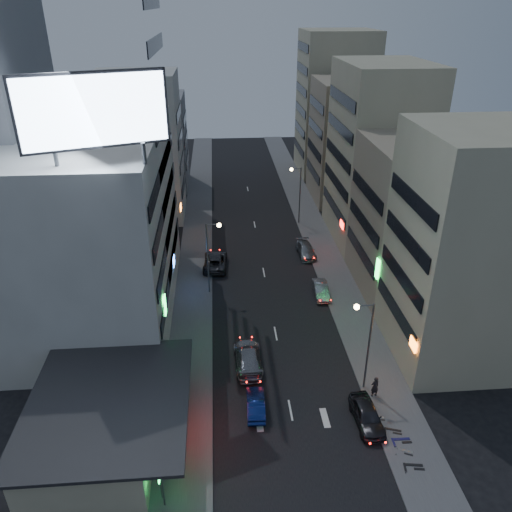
{
  "coord_description": "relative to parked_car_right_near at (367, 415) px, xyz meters",
  "views": [
    {
      "loc": [
        -4.95,
        -24.52,
        28.19
      ],
      "look_at": [
        -1.38,
        20.2,
        5.18
      ],
      "focal_mm": 35.0,
      "sensor_mm": 36.0,
      "label": 1
    }
  ],
  "objects": [
    {
      "name": "shophouse_near",
      "position": [
        9.54,
        8.21,
        9.22
      ],
      "size": [
        10.0,
        11.0,
        20.0
      ],
      "primitive_type": "cube",
      "color": "#AFA889",
      "rests_on": "ground"
    },
    {
      "name": "parked_car_left",
      "position": [
        -11.06,
        25.53,
        0.02
      ],
      "size": [
        2.99,
        5.92,
        1.6
      ],
      "primitive_type": "imported",
      "rotation": [
        0.0,
        0.0,
        3.08
      ],
      "color": "#2B2C31",
      "rests_on": "ground"
    },
    {
      "name": "shophouse_far",
      "position": [
        9.54,
        32.71,
        10.22
      ],
      "size": [
        10.0,
        14.0,
        22.0
      ],
      "primitive_type": "cube",
      "color": "#AFA889",
      "rests_on": "ground"
    },
    {
      "name": "scooter_silver_b",
      "position": [
        1.5,
        0.35,
        -0.16
      ],
      "size": [
        0.87,
        1.71,
        1.0
      ],
      "primitive_type": null,
      "rotation": [
        0.0,
        0.0,
        1.36
      ],
      "color": "#AFB3B7",
      "rests_on": "sidewalk_right"
    },
    {
      "name": "parked_car_right_mid",
      "position": [
        0.14,
        18.21,
        -0.1
      ],
      "size": [
        1.58,
        4.17,
        1.36
      ],
      "primitive_type": "imported",
      "rotation": [
        0.0,
        0.0,
        -0.03
      ],
      "color": "#9EA1A6",
      "rests_on": "ground"
    },
    {
      "name": "billboard",
      "position": [
        -18.45,
        7.68,
        20.88
      ],
      "size": [
        9.52,
        3.75,
        6.2
      ],
      "rotation": [
        0.0,
        0.0,
        0.35
      ],
      "color": "#595B60",
      "rests_on": "white_building"
    },
    {
      "name": "scooter_black_b",
      "position": [
        2.37,
        -1.06,
        -0.1
      ],
      "size": [
        1.16,
        1.92,
        1.12
      ],
      "primitive_type": null,
      "rotation": [
        0.0,
        0.0,
        1.24
      ],
      "color": "black",
      "rests_on": "sidewalk_right"
    },
    {
      "name": "far_right_a",
      "position": [
        10.04,
        47.71,
        8.22
      ],
      "size": [
        11.0,
        12.0,
        18.0
      ],
      "primitive_type": "cube",
      "color": "gray",
      "rests_on": "ground"
    },
    {
      "name": "parked_car_right_near",
      "position": [
        0.0,
        0.0,
        0.0
      ],
      "size": [
        2.03,
        4.63,
        1.55
      ],
      "primitive_type": "imported",
      "rotation": [
        0.0,
        0.0,
        0.04
      ],
      "color": "#2A2A2F",
      "rests_on": "ground"
    },
    {
      "name": "street_lamp_right_near",
      "position": [
        0.44,
        3.71,
        4.59
      ],
      "size": [
        1.6,
        0.44,
        8.02
      ],
      "color": "#595B60",
      "rests_on": "sidewalk_right"
    },
    {
      "name": "far_left_a",
      "position": [
        -20.96,
        42.71,
        9.22
      ],
      "size": [
        11.0,
        10.0,
        20.0
      ],
      "primitive_type": "cube",
      "color": "beige",
      "rests_on": "ground"
    },
    {
      "name": "shophouse_mid",
      "position": [
        10.04,
        19.71,
        7.22
      ],
      "size": [
        11.0,
        12.0,
        16.0
      ],
      "primitive_type": "cube",
      "color": "gray",
      "rests_on": "ground"
    },
    {
      "name": "scooter_silver_a",
      "position": [
        2.51,
        -3.01,
        -0.15
      ],
      "size": [
        1.17,
        1.74,
        1.01
      ],
      "primitive_type": null,
      "rotation": [
        0.0,
        0.0,
        1.16
      ],
      "color": "#B5B7BD",
      "rests_on": "sidewalk_right"
    },
    {
      "name": "scooter_black_a",
      "position": [
        2.79,
        -4.1,
        -0.05
      ],
      "size": [
        0.94,
        2.05,
        1.21
      ],
      "primitive_type": null,
      "rotation": [
        0.0,
        0.0,
        1.42
      ],
      "color": "black",
      "rests_on": "sidewalk_right"
    },
    {
      "name": "street_lamp_right_far",
      "position": [
        0.44,
        37.71,
        4.59
      ],
      "size": [
        1.6,
        0.44,
        8.02
      ],
      "color": "#595B60",
      "rests_on": "sidewalk_right"
    },
    {
      "name": "parked_car_right_far",
      "position": [
        0.14,
        27.68,
        -0.08
      ],
      "size": [
        2.17,
        4.9,
        1.4
      ],
      "primitive_type": "imported",
      "rotation": [
        0.0,
        0.0,
        0.04
      ],
      "color": "gray",
      "rests_on": "ground"
    },
    {
      "name": "street_lamp_left",
      "position": [
        -11.37,
        19.71,
        4.59
      ],
      "size": [
        1.6,
        0.44,
        8.02
      ],
      "color": "#595B60",
      "rests_on": "sidewalk_left"
    },
    {
      "name": "ground",
      "position": [
        -5.46,
        -2.29,
        -0.78
      ],
      "size": [
        180.0,
        180.0,
        0.0
      ],
      "primitive_type": "plane",
      "color": "black",
      "rests_on": "ground"
    },
    {
      "name": "road_car_blue",
      "position": [
        -8.14,
        1.92,
        -0.13
      ],
      "size": [
        1.5,
        3.96,
        1.29
      ],
      "primitive_type": "imported",
      "rotation": [
        0.0,
        0.0,
        3.11
      ],
      "color": "navy",
      "rests_on": "ground"
    },
    {
      "name": "road_car_silver",
      "position": [
        -8.38,
        7.31,
        0.05
      ],
      "size": [
        2.41,
        5.71,
        1.65
      ],
      "primitive_type": "imported",
      "rotation": [
        0.0,
        0.0,
        3.16
      ],
      "color": "gray",
      "rests_on": "ground"
    },
    {
      "name": "person",
      "position": [
        1.36,
        2.64,
        0.27
      ],
      "size": [
        0.76,
        0.59,
        1.85
      ],
      "primitive_type": "imported",
      "rotation": [
        0.0,
        0.0,
        3.37
      ],
      "color": "black",
      "rests_on": "sidewalk_right"
    },
    {
      "name": "scooter_blue",
      "position": [
        2.71,
        -1.76,
        -0.04
      ],
      "size": [
        0.7,
        2.02,
        1.23
      ],
      "primitive_type": null,
      "rotation": [
        0.0,
        0.0,
        1.55
      ],
      "color": "navy",
      "rests_on": "sidewalk_right"
    },
    {
      "name": "sidewalk_left",
      "position": [
        -13.46,
        27.71,
        -0.72
      ],
      "size": [
        4.0,
        120.0,
        0.12
      ],
      "primitive_type": "cube",
      "color": "#4C4C4F",
      "rests_on": "ground"
    },
    {
      "name": "far_right_b",
      "position": [
        10.54,
        61.71,
        11.22
      ],
      "size": [
        12.0,
        12.0,
        24.0
      ],
      "primitive_type": "cube",
      "color": "#AFA889",
      "rests_on": "ground"
    },
    {
      "name": "sidewalk_right",
      "position": [
        2.54,
        27.71,
        -0.72
      ],
      "size": [
        4.0,
        120.0,
        0.12
      ],
      "primitive_type": "cube",
      "color": "#4C4C4F",
      "rests_on": "ground"
    },
    {
      "name": "far_left_b",
      "position": [
        -21.46,
        55.71,
        6.72
      ],
      "size": [
        12.0,
        10.0,
        15.0
      ],
      "primitive_type": "cube",
      "color": "slate",
      "rests_on": "ground"
    },
    {
      "name": "white_building",
      "position": [
        -22.46,
        17.71,
        8.22
      ],
      "size": [
        14.0,
        24.0,
        18.0
      ],
      "primitive_type": "cube",
      "color": "beige",
      "rests_on": "ground"
    },
    {
      "name": "food_court",
      "position": [
        -19.36,
        -0.29,
        1.21
      ],
      "size": [
        11.0,
        13.0,
        3.88
      ],
      "color": "#AFA889",
      "rests_on": "ground"
    }
  ]
}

